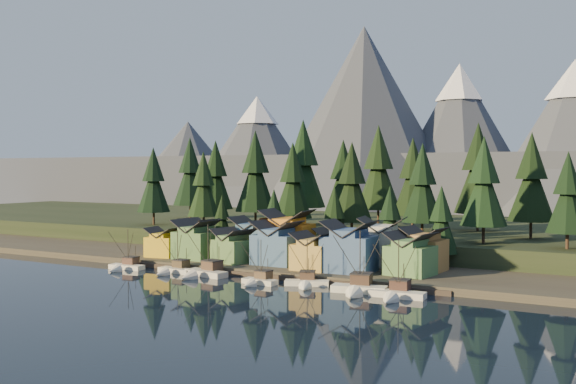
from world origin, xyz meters
The scene contains 46 objects.
ground centered at (0.00, 0.00, 0.00)m, with size 500.00×500.00×0.00m, color black.
shore_strip centered at (0.00, 40.00, 0.75)m, with size 400.00×50.00×1.50m, color #393229.
hillside centered at (0.00, 90.00, 3.00)m, with size 420.00×100.00×6.00m, color black.
dock centered at (0.00, 16.50, 0.50)m, with size 80.00×4.00×1.00m, color #43392F.
mountain_ridge centered at (-4.20, 213.59, 26.06)m, with size 560.00×190.00×90.00m.
boat_0 centered at (-33.94, 9.28, 1.99)m, with size 8.83×9.48×10.33m.
boat_1 centered at (-20.86, 10.77, 2.02)m, with size 9.05×9.75×10.53m.
boat_2 centered at (-12.36, 10.14, 2.40)m, with size 10.70×11.34×12.42m.
boat_3 centered at (2.86, 7.95, 2.02)m, with size 7.64×8.23×9.94m.
boat_4 centered at (12.31, 11.04, 1.90)m, with size 9.36×9.76×10.15m.
boat_5 centered at (24.05, 9.06, 2.50)m, with size 10.96×11.61×12.86m.
boat_6 centered at (31.72, 8.13, 2.14)m, with size 10.41×11.25×11.51m.
house_front_0 centered at (-33.64, 22.60, 5.27)m, with size 8.05×7.72×7.17m.
house_front_1 centered at (-24.04, 23.44, 6.46)m, with size 9.42×9.07×9.44m.
house_front_2 centered at (-12.93, 22.94, 5.59)m, with size 9.40×9.45×7.79m.
house_front_3 centered at (-2.60, 25.30, 6.65)m, with size 9.72×9.27×9.80m.
house_front_4 centered at (8.19, 22.28, 5.70)m, with size 7.98×8.59×8.00m.
house_front_5 centered at (16.12, 23.23, 7.14)m, with size 10.71×9.83×10.74m.
house_front_6 centered at (28.72, 25.37, 6.09)m, with size 9.86×9.46×8.74m.
house_back_0 centered at (-30.32, 32.75, 6.12)m, with size 9.12×8.85×8.81m.
house_back_1 centered at (-14.05, 32.61, 6.69)m, with size 9.54×9.64×9.88m.
house_back_2 centered at (-4.41, 33.40, 7.74)m, with size 12.38×11.58×11.88m.
house_back_3 centered at (7.69, 33.49, 5.69)m, with size 7.99×7.14×7.97m.
house_back_4 centered at (19.30, 34.45, 7.17)m, with size 11.48×11.17×10.79m.
house_back_5 centered at (29.51, 32.15, 6.36)m, with size 9.00×9.10×9.25m.
tree_hill_0 centered at (-62.00, 52.00, 19.09)m, with size 10.28×10.28×23.96m.
tree_hill_1 centered at (-50.00, 68.00, 20.48)m, with size 11.37×11.37×26.49m.
tree_hill_2 centered at (-40.00, 48.00, 18.18)m, with size 9.57×9.57×22.28m.
tree_hill_3 centered at (-30.00, 60.00, 21.63)m, with size 12.27×12.27×28.59m.
tree_hill_4 centered at (-22.00, 75.00, 23.78)m, with size 13.96×13.96×32.52m.
tree_hill_5 centered at (-12.00, 50.00, 19.34)m, with size 10.47×10.47×24.40m.
tree_hill_6 centered at (-4.00, 65.00, 19.95)m, with size 10.95×10.95×25.52m.
tree_hill_7 centered at (6.00, 48.00, 19.14)m, with size 10.32×10.32×24.03m.
tree_hill_8 centered at (14.00, 72.00, 20.18)m, with size 11.14×11.14×25.95m.
tree_hill_9 centered at (22.00, 55.00, 18.95)m, with size 10.17×10.17×23.69m.
tree_hill_10 centered at (30.00, 80.00, 22.43)m, with size 12.90×12.90×30.06m.
tree_hill_11 centered at (38.00, 50.00, 19.52)m, with size 10.62×10.62×24.73m.
tree_hill_12 centered at (46.00, 66.00, 20.35)m, with size 11.27×11.27×26.25m.
tree_hill_13 centered at (56.00, 48.00, 17.47)m, with size 9.01×9.01×20.99m.
tree_hill_15 centered at (0.00, 82.00, 22.70)m, with size 13.11×13.11×30.55m.
tree_hill_16 centered at (-68.00, 78.00, 21.48)m, with size 12.15×12.15×28.31m.
tree_shore_0 centered at (-28.00, 40.00, 9.57)m, with size 6.35×6.35×14.79m.
tree_shore_1 centered at (-12.00, 40.00, 10.62)m, with size 7.17×7.17×16.69m.
tree_shore_2 centered at (5.00, 40.00, 11.01)m, with size 7.47×7.47×17.40m.
tree_shore_3 centered at (19.00, 40.00, 11.25)m, with size 7.66×7.66×17.85m.
tree_shore_4 centered at (31.00, 40.00, 11.34)m, with size 7.74×7.74×18.02m.
Camera 1 is at (70.01, -100.37, 22.99)m, focal length 40.00 mm.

